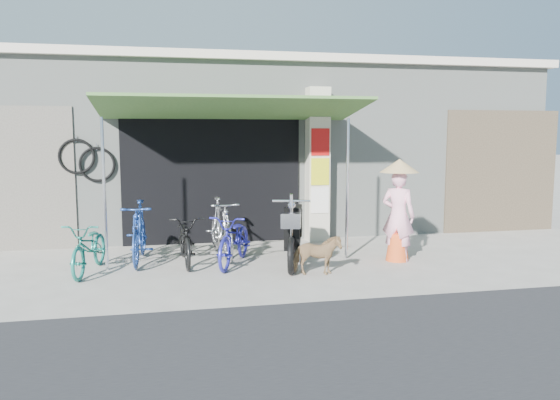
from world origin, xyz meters
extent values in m
plane|color=#AAA399|center=(0.00, 0.00, 0.00)|extent=(80.00, 80.00, 0.00)
cube|color=#959A93|center=(0.00, 5.10, 1.75)|extent=(12.00, 5.00, 3.50)
cube|color=beige|center=(0.00, 5.10, 3.58)|extent=(12.30, 5.30, 0.16)
cube|color=black|center=(-1.20, 2.58, 1.25)|extent=(3.40, 0.06, 2.50)
cube|color=black|center=(-1.20, 2.59, 0.55)|extent=(3.06, 0.04, 1.10)
torus|color=black|center=(-3.30, 2.54, 1.55)|extent=(0.65, 0.05, 0.65)
cylinder|color=silver|center=(-3.30, 2.56, 1.87)|extent=(0.02, 0.02, 0.12)
torus|color=black|center=(-3.65, 2.54, 1.70)|extent=(0.65, 0.05, 0.65)
cylinder|color=silver|center=(-3.65, 2.56, 2.02)|extent=(0.02, 0.02, 0.12)
cube|color=beige|center=(0.85, 2.45, 1.50)|extent=(0.42, 0.42, 3.00)
cube|color=#B80E0D|center=(0.85, 2.23, 1.95)|extent=(0.36, 0.02, 0.52)
cube|color=yellow|center=(0.85, 2.23, 1.38)|extent=(0.36, 0.02, 0.52)
cube|color=white|center=(0.85, 2.23, 0.82)|extent=(0.36, 0.02, 0.50)
cube|color=#3E682F|center=(-0.90, 1.65, 2.55)|extent=(4.60, 1.88, 0.35)
cylinder|color=silver|center=(-3.00, 0.75, 1.18)|extent=(0.05, 0.05, 2.36)
cylinder|color=silver|center=(0.90, 0.75, 1.18)|extent=(0.05, 0.05, 2.36)
cube|color=brown|center=(5.00, 2.59, 1.30)|extent=(2.60, 0.06, 2.60)
imported|color=#1B7C6C|center=(-3.23, 0.64, 0.40)|extent=(0.78, 1.58, 0.79)
imported|color=navy|center=(-2.52, 1.17, 0.50)|extent=(0.58, 1.71, 1.01)
imported|color=black|center=(-1.78, 0.94, 0.41)|extent=(0.62, 1.58, 0.82)
imported|color=#A6A6AB|center=(-1.16, 1.32, 0.51)|extent=(0.66, 1.74, 1.02)
imported|color=#22229E|center=(-1.01, 0.70, 0.42)|extent=(1.14, 1.69, 0.84)
imported|color=tan|center=(0.11, -0.20, 0.31)|extent=(0.76, 0.43, 0.61)
torus|color=black|center=(-0.26, -0.10, 0.29)|extent=(0.25, 0.59, 0.58)
torus|color=black|center=(0.12, 1.27, 0.29)|extent=(0.25, 0.59, 0.58)
cube|color=black|center=(-0.07, 0.58, 0.37)|extent=(0.51, 1.07, 0.11)
cube|color=black|center=(0.03, 0.95, 0.61)|extent=(0.43, 0.66, 0.37)
cube|color=black|center=(0.03, 0.95, 0.84)|extent=(0.41, 0.65, 0.10)
cube|color=black|center=(-0.20, 0.11, 0.68)|extent=(0.26, 0.17, 0.61)
cylinder|color=silver|center=(-0.25, -0.07, 1.12)|extent=(0.56, 0.18, 0.04)
cube|color=silver|center=(-0.30, -0.26, 0.85)|extent=(0.33, 0.29, 0.22)
imported|color=#FFABC6|center=(1.69, 0.44, 0.76)|extent=(0.66, 0.64, 1.52)
cone|color=#DB4E1E|center=(1.69, 0.44, 0.23)|extent=(0.38, 0.38, 0.46)
cone|color=tan|center=(1.69, 0.44, 1.59)|extent=(0.64, 0.64, 0.22)
camera|label=1|loc=(-2.06, -7.91, 2.11)|focal=35.00mm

